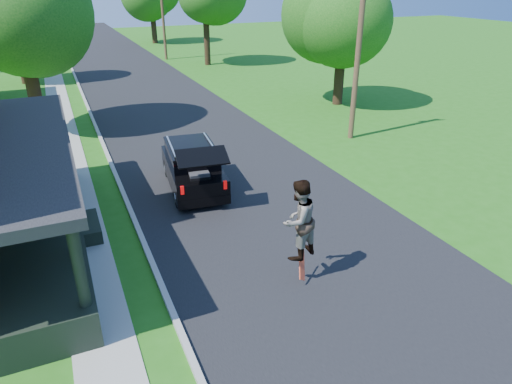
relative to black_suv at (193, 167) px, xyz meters
name	(u,v)px	position (x,y,z in m)	size (l,w,h in m)	color
ground	(357,306)	(1.57, -7.98, -0.81)	(140.00, 140.00, 0.00)	#216113
street	(161,107)	(1.57, 12.02, -0.81)	(8.00, 120.00, 0.02)	black
curb	(90,114)	(-2.48, 12.02, -0.81)	(0.15, 120.00, 0.12)	#9B9B96
sidewalk	(61,117)	(-4.03, 12.02, -0.81)	(1.30, 120.00, 0.03)	#9D9E95
black_suv	(193,167)	(0.00, 0.00, 0.00)	(2.20, 4.69, 2.11)	black
skateboarder	(299,220)	(0.75, -6.48, 0.91)	(1.21, 1.09, 2.05)	black
skateboard	(302,265)	(0.85, -6.56, -0.37)	(0.41, 0.57, 0.66)	#AA2A0E
tree_left_far	(10,8)	(-5.95, 22.63, 4.31)	(5.51, 5.26, 7.82)	black
tree_right_near	(343,9)	(11.54, 8.37, 4.60)	(5.73, 5.72, 8.25)	black
utility_pole_near	(358,52)	(8.57, 2.53, 3.20)	(1.55, 0.41, 7.74)	#4B3A23
utility_pole_far	(162,8)	(6.07, 29.16, 3.70)	(1.51, 0.25, 8.75)	#4B3A23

